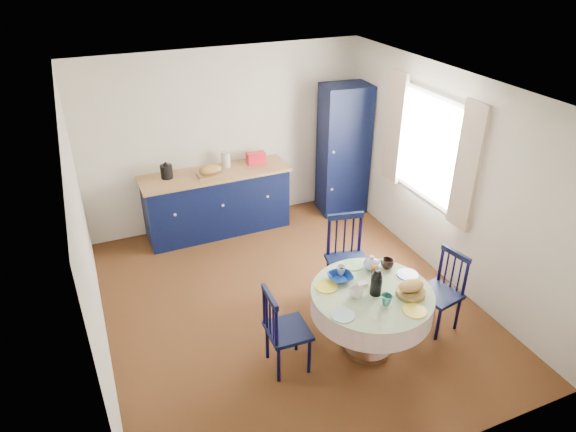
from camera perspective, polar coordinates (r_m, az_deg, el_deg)
name	(u,v)px	position (r m, az deg, el deg)	size (l,w,h in m)	color
floor	(289,304)	(6.03, 0.10, -9.72)	(4.50, 4.50, 0.00)	black
ceiling	(289,89)	(4.88, 0.13, 13.89)	(4.50, 4.50, 0.00)	white
wall_back	(226,139)	(7.28, -6.92, 8.50)	(4.00, 0.02, 2.50)	beige
wall_left	(87,249)	(5.01, -21.48, -3.45)	(0.02, 4.50, 2.50)	beige
wall_right	(445,177)	(6.32, 17.09, 4.12)	(0.02, 4.50, 2.50)	beige
window	(430,147)	(6.40, 15.46, 7.35)	(0.10, 1.74, 1.45)	white
kitchen_counter	(217,201)	(7.28, -7.92, 1.68)	(2.04, 0.66, 1.15)	black
pantry_cabinet	(343,150)	(7.64, 6.19, 7.27)	(0.72, 0.55, 1.94)	black
dining_table	(372,301)	(5.16, 9.32, -9.33)	(1.19, 1.19, 1.00)	#533317
chair_left	(284,329)	(4.99, -0.45, -12.50)	(0.40, 0.42, 0.92)	black
chair_far	(347,259)	(5.89, 6.61, -4.72)	(0.54, 0.52, 1.03)	black
chair_right	(442,291)	(5.71, 16.70, -7.95)	(0.45, 0.47, 0.90)	black
mug_a	(356,293)	(4.96, 7.58, -8.44)	(0.13, 0.13, 0.10)	silver
mug_b	(386,300)	(4.93, 10.88, -9.11)	(0.11, 0.11, 0.10)	#246760
mug_c	(387,264)	(5.41, 10.97, -5.22)	(0.13, 0.13, 0.11)	black
mug_d	(341,270)	(5.25, 5.90, -6.04)	(0.10, 0.10, 0.09)	silver
cobalt_bowl	(340,277)	(5.18, 5.84, -6.80)	(0.24, 0.24, 0.06)	navy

